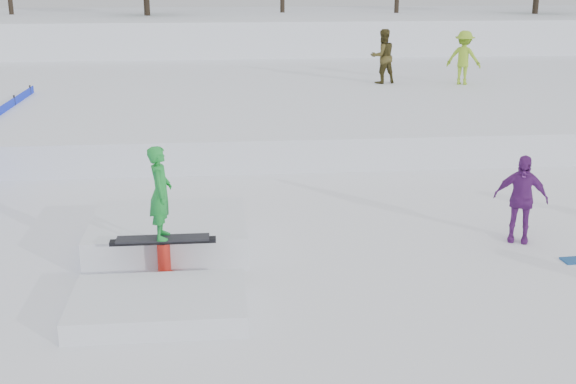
{
  "coord_description": "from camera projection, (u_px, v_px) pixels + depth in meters",
  "views": [
    {
      "loc": [
        -0.6,
        -9.21,
        4.57
      ],
      "look_at": [
        0.5,
        2.0,
        1.1
      ],
      "focal_mm": 45.0,
      "sensor_mm": 36.0,
      "label": 1
    }
  ],
  "objects": [
    {
      "name": "ground",
      "position": [
        267.0,
        309.0,
        10.16
      ],
      "size": [
        120.0,
        120.0,
        0.0
      ],
      "primitive_type": "plane",
      "color": "white"
    },
    {
      "name": "snow_berm",
      "position": [
        227.0,
        36.0,
        38.34
      ],
      "size": [
        60.0,
        14.0,
        2.4
      ],
      "primitive_type": "cube",
      "color": "white",
      "rests_on": "ground"
    },
    {
      "name": "snow_midrise",
      "position": [
        235.0,
        95.0,
        25.26
      ],
      "size": [
        50.0,
        18.0,
        0.8
      ],
      "primitive_type": "cube",
      "color": "white",
      "rests_on": "ground"
    },
    {
      "name": "walker_olive",
      "position": [
        383.0,
        56.0,
        24.89
      ],
      "size": [
        1.05,
        0.91,
        1.86
      ],
      "primitive_type": "imported",
      "rotation": [
        0.0,
        0.0,
        3.4
      ],
      "color": "#413917",
      "rests_on": "snow_midrise"
    },
    {
      "name": "walker_ygreen",
      "position": [
        464.0,
        58.0,
        24.64
      ],
      "size": [
        1.35,
        1.19,
        1.82
      ],
      "primitive_type": "imported",
      "rotation": [
        0.0,
        0.0,
        2.59
      ],
      "color": "#8EBE26",
      "rests_on": "snow_midrise"
    },
    {
      "name": "spectator_purple",
      "position": [
        521.0,
        199.0,
        12.52
      ],
      "size": [
        0.99,
        0.71,
        1.56
      ],
      "primitive_type": "imported",
      "rotation": [
        0.0,
        0.0,
        -0.41
      ],
      "color": "#68247B",
      "rests_on": "ground"
    },
    {
      "name": "jib_rail_feature",
      "position": [
        167.0,
        247.0,
        11.6
      ],
      "size": [
        2.6,
        4.4,
        2.11
      ],
      "color": "white",
      "rests_on": "ground"
    }
  ]
}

